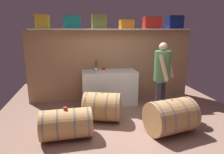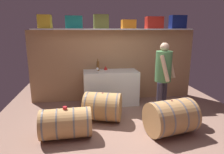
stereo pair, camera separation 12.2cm
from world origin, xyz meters
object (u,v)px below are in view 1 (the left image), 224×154
(toolcase_red, at_px, (152,23))
(wine_glass, at_px, (96,69))
(wine_bottle_amber, at_px, (96,65))
(wine_barrel_far, at_px, (102,107))
(work_cabinet, at_px, (109,87))
(red_funnel, at_px, (104,68))
(tasting_cup, at_px, (65,108))
(wine_barrel_near, at_px, (66,124))
(toolcase_teal, at_px, (72,22))
(toolcase_navy, at_px, (175,22))
(wine_barrel_flank, at_px, (171,116))
(toolcase_orange, at_px, (126,24))
(winemaker_pouring, at_px, (162,72))
(toolcase_yellow, at_px, (42,22))
(toolcase_olive, at_px, (99,22))

(toolcase_red, bearing_deg, wine_glass, -161.35)
(toolcase_red, relative_size, wine_bottle_amber, 1.39)
(wine_glass, height_order, wine_barrel_far, wine_glass)
(work_cabinet, distance_m, red_funnel, 0.55)
(tasting_cup, bearing_deg, red_funnel, 62.62)
(wine_bottle_amber, distance_m, wine_barrel_near, 2.03)
(toolcase_teal, bearing_deg, wine_bottle_amber, -15.24)
(toolcase_navy, relative_size, wine_barrel_far, 0.45)
(toolcase_red, distance_m, wine_barrel_flank, 2.71)
(red_funnel, height_order, wine_barrel_flank, red_funnel)
(toolcase_orange, height_order, winemaker_pouring, toolcase_orange)
(wine_barrel_near, bearing_deg, toolcase_yellow, 104.08)
(toolcase_yellow, height_order, toolcase_orange, toolcase_yellow)
(wine_bottle_amber, bearing_deg, toolcase_olive, 51.86)
(red_funnel, relative_size, wine_barrel_near, 0.12)
(toolcase_olive, height_order, toolcase_orange, toolcase_olive)
(wine_glass, height_order, red_funnel, wine_glass)
(toolcase_yellow, distance_m, work_cabinet, 2.35)
(toolcase_navy, xyz_separation_m, red_funnel, (-1.98, -0.04, -1.21))
(toolcase_navy, xyz_separation_m, wine_barrel_far, (-2.19, -1.23, -1.84))
(red_funnel, bearing_deg, toolcase_yellow, 178.65)
(wine_barrel_near, bearing_deg, wine_barrel_flank, -6.60)
(toolcase_olive, bearing_deg, toolcase_navy, -2.61)
(wine_bottle_amber, bearing_deg, toolcase_teal, 166.97)
(toolcase_red, bearing_deg, wine_barrel_far, -138.55)
(red_funnel, bearing_deg, toolcase_olive, 161.81)
(tasting_cup, bearing_deg, wine_glass, 63.85)
(wine_barrel_far, bearing_deg, toolcase_olive, 102.72)
(toolcase_olive, xyz_separation_m, toolcase_red, (1.43, 0.00, -0.02))
(toolcase_yellow, relative_size, wine_barrel_far, 0.36)
(winemaker_pouring, bearing_deg, wine_barrel_flank, 31.39)
(toolcase_olive, bearing_deg, toolcase_red, -2.61)
(toolcase_yellow, height_order, wine_barrel_far, toolcase_yellow)
(red_funnel, height_order, winemaker_pouring, winemaker_pouring)
(toolcase_olive, relative_size, red_funnel, 3.37)
(toolcase_teal, relative_size, winemaker_pouring, 0.25)
(toolcase_yellow, distance_m, wine_glass, 1.75)
(wine_barrel_flank, relative_size, tasting_cup, 13.27)
(winemaker_pouring, bearing_deg, toolcase_olive, -90.21)
(toolcase_teal, bearing_deg, toolcase_orange, -2.21)
(toolcase_yellow, relative_size, work_cabinet, 0.23)
(wine_barrel_flank, bearing_deg, toolcase_teal, 119.97)
(wine_glass, relative_size, tasting_cup, 1.93)
(toolcase_yellow, distance_m, winemaker_pouring, 3.12)
(wine_barrel_flank, bearing_deg, tasting_cup, 163.83)
(toolcase_yellow, height_order, toolcase_navy, toolcase_navy)
(winemaker_pouring, bearing_deg, wine_barrel_far, -45.18)
(toolcase_yellow, xyz_separation_m, toolcase_olive, (1.39, 0.00, 0.01))
(wine_barrel_flank, bearing_deg, winemaker_pouring, 67.31)
(toolcase_yellow, relative_size, wine_barrel_near, 0.35)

